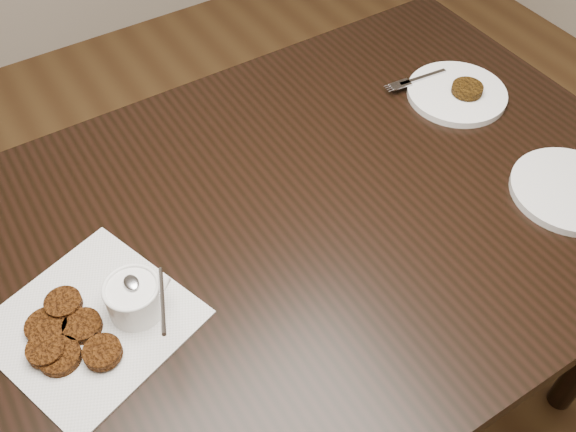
{
  "coord_description": "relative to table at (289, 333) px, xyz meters",
  "views": [
    {
      "loc": [
        -0.35,
        -0.49,
        1.59
      ],
      "look_at": [
        0.02,
        0.09,
        0.8
      ],
      "focal_mm": 39.59,
      "sensor_mm": 36.0,
      "label": 1
    }
  ],
  "objects": [
    {
      "name": "table",
      "position": [
        0.0,
        0.0,
        0.0
      ],
      "size": [
        1.39,
        0.89,
        0.75
      ],
      "primitive_type": "cube",
      "color": "black",
      "rests_on": "floor"
    },
    {
      "name": "napkin",
      "position": [
        -0.36,
        -0.01,
        0.38
      ],
      "size": [
        0.34,
        0.34,
        0.0
      ],
      "primitive_type": "cube",
      "rotation": [
        0.0,
        0.0,
        0.33
      ],
      "color": "silver",
      "rests_on": "table"
    },
    {
      "name": "sauce_ramekin",
      "position": [
        -0.29,
        -0.02,
        0.44
      ],
      "size": [
        0.12,
        0.12,
        0.12
      ],
      "primitive_type": null,
      "rotation": [
        0.0,
        0.0,
        0.04
      ],
      "color": "white",
      "rests_on": "napkin"
    },
    {
      "name": "patty_cluster",
      "position": [
        -0.41,
        -0.02,
        0.39
      ],
      "size": [
        0.25,
        0.25,
        0.02
      ],
      "primitive_type": null,
      "rotation": [
        0.0,
        0.0,
        -0.24
      ],
      "color": "#5C2D0C",
      "rests_on": "napkin"
    },
    {
      "name": "plate_with_patty",
      "position": [
        0.48,
        0.11,
        0.39
      ],
      "size": [
        0.23,
        0.23,
        0.03
      ],
      "primitive_type": null,
      "rotation": [
        0.0,
        0.0,
        -0.11
      ],
      "color": "white",
      "rests_on": "table"
    },
    {
      "name": "plate_empty",
      "position": [
        0.46,
        -0.21,
        0.38
      ],
      "size": [
        0.27,
        0.27,
        0.01
      ],
      "primitive_type": "cylinder",
      "rotation": [
        0.0,
        0.0,
        0.36
      ],
      "color": "silver",
      "rests_on": "table"
    }
  ]
}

